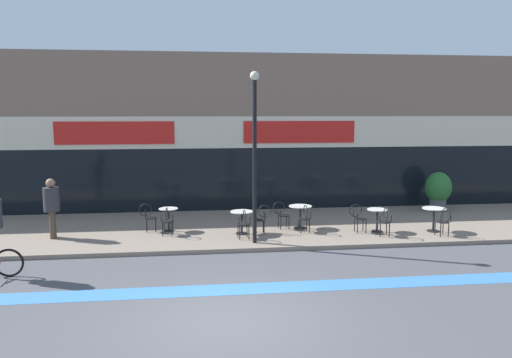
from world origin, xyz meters
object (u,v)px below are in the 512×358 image
Objects in this scene: cafe_chair_0_near at (167,219)px; lamp_post at (255,145)px; bistro_table_3 at (377,216)px; cafe_chair_1_near at (244,222)px; cafe_chair_3_side at (358,216)px; bistro_table_0 at (168,215)px; bistro_table_1 at (242,218)px; bistro_table_2 at (300,212)px; cafe_chair_2_side at (281,213)px; cafe_chair_2_near at (305,217)px; cafe_chair_0_side at (149,215)px; bistro_table_4 at (434,215)px; planter_pot at (438,190)px; pedestrian_near_end at (52,203)px; cafe_chair_1_side at (262,217)px; cafe_chair_4_near at (444,220)px; cafe_chair_3_near at (384,220)px.

lamp_post reaches higher than cafe_chair_0_near.
cafe_chair_1_near is at bearing -174.63° from bistro_table_3.
cafe_chair_1_near and cafe_chair_3_side have the same top height.
bistro_table_1 is (2.28, -0.68, 0.00)m from bistro_table_0.
bistro_table_2 is (4.25, -0.14, 0.02)m from bistro_table_0.
cafe_chair_2_side is 3.04m from lamp_post.
cafe_chair_0_side is at bearing 76.85° from cafe_chair_2_near.
cafe_chair_0_near is at bearing 176.76° from bistro_table_4.
pedestrian_near_end is at bearing -169.44° from planter_pot.
bistro_table_0 is at bearing 75.51° from cafe_chair_2_near.
cafe_chair_2_side reaches higher than bistro_table_0.
bistro_table_3 is 4.73m from lamp_post.
cafe_chair_0_side is at bearing 150.93° from lamp_post.
planter_pot reaches higher than cafe_chair_1_side.
cafe_chair_1_near and cafe_chair_2_side have the same top height.
cafe_chair_3_side reaches higher than bistro_table_3.
cafe_chair_1_near is at bearing -174.21° from cafe_chair_3_side.
cafe_chair_1_near reaches higher than bistro_table_3.
bistro_table_2 is at bearing 61.26° from cafe_chair_4_near.
cafe_chair_0_near reaches higher than bistro_table_1.
lamp_post is at bearing -153.25° from planter_pot.
bistro_table_4 is 6.29m from lamp_post.
bistro_table_3 is 2.32m from cafe_chair_2_near.
cafe_chair_3_near is at bearing -11.90° from pedestrian_near_end.
pedestrian_near_end is at bearing 76.35° from cafe_chair_4_near.
lamp_post is (3.18, -1.77, 2.33)m from cafe_chair_0_side.
cafe_chair_1_side is 1.00× the size of cafe_chair_3_near.
pedestrian_near_end is (-11.80, 1.23, 0.56)m from cafe_chair_4_near.
cafe_chair_0_side and cafe_chair_2_near have the same top height.
cafe_chair_0_near is at bearing -173.48° from bistro_table_2.
cafe_chair_4_near reaches higher than bistro_table_2.
planter_pot reaches higher than cafe_chair_3_near.
cafe_chair_0_side is 1.00× the size of cafe_chair_2_near.
lamp_post is (-4.02, -0.25, 2.33)m from cafe_chair_3_near.
bistro_table_4 is 11.81m from pedestrian_near_end.
cafe_chair_0_near reaches higher than bistro_table_4.
cafe_chair_3_near is 5.00m from planter_pot.
cafe_chair_2_near is 0.60× the size of planter_pot.
cafe_chair_0_near is 0.18× the size of lamp_post.
cafe_chair_2_near is (1.98, -0.08, 0.00)m from bistro_table_1.
bistro_table_2 is 0.63m from cafe_chair_2_near.
bistro_table_0 is at bearing 170.81° from cafe_chair_2_side.
cafe_chair_0_near is at bearing -8.16° from pedestrian_near_end.
bistro_table_1 is 0.80× the size of cafe_chair_0_near.
cafe_chair_4_near is at bearing -14.56° from cafe_chair_0_side.
pedestrian_near_end reaches higher than bistro_table_0.
bistro_table_3 is at bearing -90.32° from cafe_chair_1_near.
bistro_table_1 is 0.80× the size of cafe_chair_2_side.
bistro_table_4 reaches higher than bistro_table_1.
planter_pot reaches higher than bistro_table_3.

